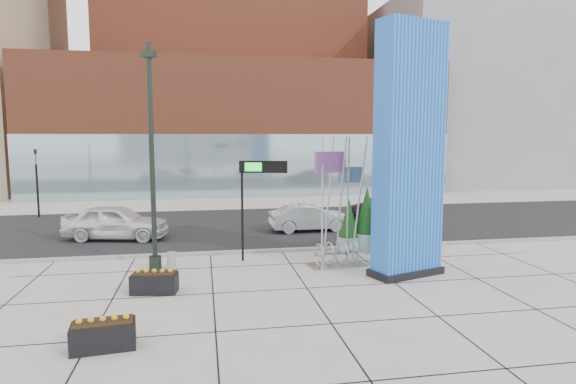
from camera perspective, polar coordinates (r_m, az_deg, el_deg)
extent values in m
plane|color=#9E9991|center=(16.60, -1.91, -10.46)|extent=(160.00, 160.00, 0.00)
cube|color=black|center=(26.25, -5.02, -4.04)|extent=(80.00, 12.00, 0.02)
cube|color=gray|center=(20.41, -3.52, -7.02)|extent=(80.00, 0.30, 0.12)
cube|color=brown|center=(42.82, -5.78, 7.49)|extent=(34.00, 10.00, 11.00)
cube|color=#8CA5B2|center=(38.11, -5.18, 3.08)|extent=(34.00, 0.60, 5.00)
cube|color=slate|center=(55.58, 20.87, 10.52)|extent=(20.00, 18.00, 18.00)
cube|color=#0B4AA8|center=(17.09, 14.17, 4.68)|extent=(2.60, 1.69, 8.71)
cube|color=black|center=(17.74, 13.77, -9.11)|extent=(2.85, 1.93, 0.24)
cylinder|color=black|center=(17.91, -15.83, 3.79)|extent=(0.18, 0.18, 8.13)
cylinder|color=black|center=(18.48, -15.45, -8.09)|extent=(0.45, 0.45, 0.51)
cube|color=black|center=(18.11, -16.22, 15.43)|extent=(0.55, 0.39, 0.22)
cube|color=#B0B2B5|center=(18.54, 5.75, -8.55)|extent=(2.30, 1.40, 0.06)
cylinder|color=#B0B2B5|center=(17.70, 3.88, -1.26)|extent=(0.08, 0.08, 4.90)
cylinder|color=#B0B2B5|center=(18.12, 4.82, -1.08)|extent=(0.08, 0.08, 4.90)
cylinder|color=#B0B2B5|center=(17.99, 6.23, -1.15)|extent=(0.08, 0.08, 4.90)
cylinder|color=#B0B2B5|center=(18.40, 7.29, -0.99)|extent=(0.08, 0.08, 4.90)
cylinder|color=#B0B2B5|center=(18.06, 8.45, -1.16)|extent=(0.08, 0.08, 4.90)
torus|color=#B0B2B5|center=(18.16, 3.60, -7.42)|extent=(0.21, 0.89, 0.89)
torus|color=#B0B2B5|center=(18.46, 4.95, -7.19)|extent=(0.21, 0.89, 0.89)
torus|color=#B0B2B5|center=(18.41, 6.59, -7.25)|extent=(0.21, 0.89, 0.89)
torus|color=#B0B2B5|center=(18.73, 7.87, -7.03)|extent=(0.21, 0.89, 0.89)
cube|color=red|center=(17.84, 4.99, 3.54)|extent=(1.25, 0.36, 0.78)
cube|color=#B0B2B5|center=(18.22, 7.58, 2.03)|extent=(0.98, 0.11, 0.59)
cylinder|color=gray|center=(18.32, -13.63, -7.95)|extent=(0.33, 0.33, 0.64)
cylinder|color=black|center=(18.79, -5.44, -2.36)|extent=(0.09, 0.09, 3.89)
cube|color=black|center=(18.68, -2.95, 3.04)|extent=(1.83, 0.65, 0.46)
cube|color=#19D833|center=(18.54, -4.04, 3.01)|extent=(0.63, 0.19, 0.32)
cylinder|color=#83ADB1|center=(20.96, 9.26, -5.81)|extent=(1.10, 1.10, 0.77)
cylinder|color=black|center=(20.88, 9.28, -4.77)|extent=(1.01, 1.01, 0.07)
cone|color=black|center=(20.71, 9.33, -2.08)|extent=(0.99, 0.99, 1.99)
cylinder|color=#83ADB1|center=(20.38, 11.67, -6.26)|extent=(1.06, 1.06, 0.74)
cylinder|color=black|center=(20.31, 11.69, -5.23)|extent=(0.98, 0.98, 0.06)
cone|color=black|center=(20.13, 11.76, -2.57)|extent=(0.96, 0.96, 1.91)
cylinder|color=#83ADB1|center=(20.71, 7.18, -6.12)|extent=(0.91, 0.91, 0.64)
cylinder|color=black|center=(20.64, 7.19, -5.26)|extent=(0.84, 0.84, 0.05)
cone|color=black|center=(20.49, 7.22, -3.02)|extent=(0.82, 0.82, 1.64)
cube|color=black|center=(15.88, -15.54, -10.38)|extent=(1.48, 0.89, 0.60)
cube|color=black|center=(15.79, -15.58, -9.27)|extent=(1.37, 0.78, 0.06)
cube|color=black|center=(12.33, -21.03, -15.64)|extent=(1.49, 0.87, 0.61)
cube|color=black|center=(12.21, -21.09, -14.22)|extent=(1.38, 0.76, 0.06)
imported|color=silver|center=(24.16, -19.71, -3.41)|extent=(5.09, 2.86, 1.64)
imported|color=#B2B5BA|center=(24.78, 2.62, -3.08)|extent=(4.23, 1.63, 1.37)
imported|color=black|center=(29.22, 11.23, -1.69)|extent=(5.08, 2.98, 1.38)
cylinder|color=black|center=(32.38, -27.55, 0.11)|extent=(0.12, 0.12, 3.20)
imported|color=black|center=(32.24, -27.75, 3.73)|extent=(0.15, 0.18, 0.90)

